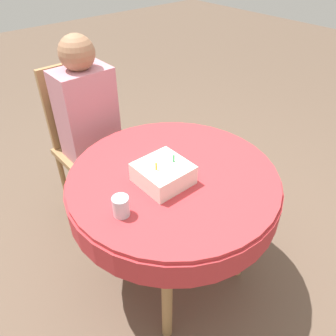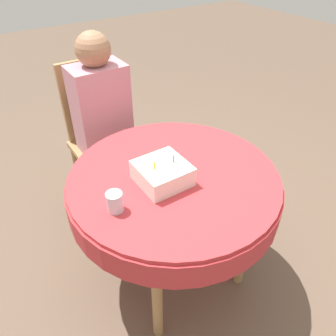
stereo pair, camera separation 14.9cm
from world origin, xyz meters
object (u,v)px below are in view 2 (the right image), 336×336
Objects in this scene: birthday_cake at (162,173)px; drinking_glass at (115,202)px; chair at (100,133)px; person at (103,113)px.

birthday_cake is 2.49× the size of drinking_glass.
birthday_cake is 0.27m from drinking_glass.
person is at bearing -90.00° from chair.
chair is at bearing 71.11° from drinking_glass.
chair reaches higher than drinking_glass.
birthday_cake is (-0.05, -0.85, 0.24)m from chair.
person is at bearing 68.93° from drinking_glass.
drinking_glass is at bearing -169.31° from birthday_cake.
chair is 11.42× the size of drinking_glass.
birthday_cake is at bearing -93.56° from person.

